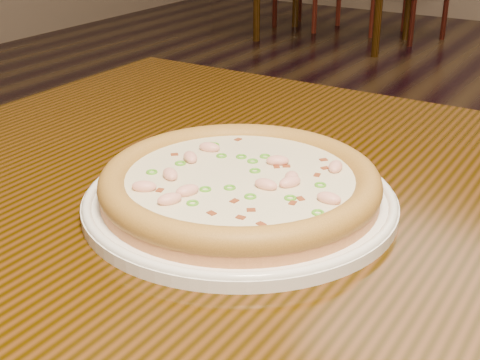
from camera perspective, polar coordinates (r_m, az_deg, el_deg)
The scene contains 3 objects.
hero_table at distance 0.73m, azimuth 10.30°, elevation -9.96°, with size 1.20×0.80×0.75m.
plate at distance 0.68m, azimuth 0.00°, elevation -1.63°, with size 0.32×0.32×0.02m.
pizza at distance 0.67m, azimuth -0.00°, elevation -0.23°, with size 0.28×0.28×0.03m.
Camera 1 is at (0.42, -1.24, 1.06)m, focal length 50.00 mm.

